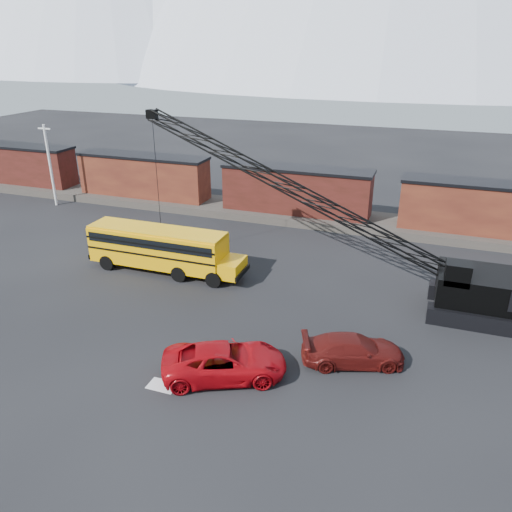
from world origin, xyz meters
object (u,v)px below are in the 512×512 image
(school_bus, at_px, (162,248))
(maroon_suv, at_px, (353,350))
(red_pickup, at_px, (225,362))
(crawler_crane, at_px, (307,197))

(school_bus, height_order, maroon_suv, school_bus)
(red_pickup, distance_m, maroon_suv, 6.60)
(school_bus, bearing_deg, maroon_suv, -24.37)
(red_pickup, relative_size, crawler_crane, 0.24)
(school_bus, distance_m, red_pickup, 13.37)
(maroon_suv, bearing_deg, crawler_crane, 10.14)
(maroon_suv, height_order, crawler_crane, crawler_crane)
(maroon_suv, relative_size, crawler_crane, 0.21)
(school_bus, relative_size, red_pickup, 1.92)
(school_bus, xyz_separation_m, red_pickup, (8.95, -9.89, -0.95))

